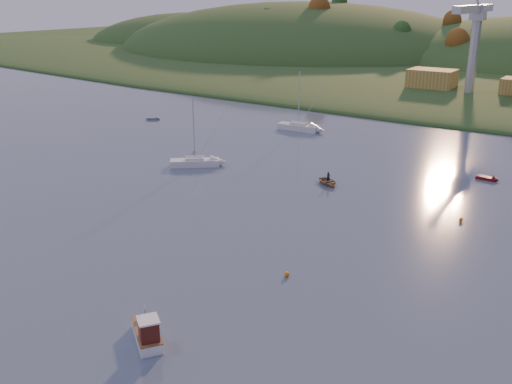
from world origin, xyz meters
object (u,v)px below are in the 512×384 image
Objects in this scene: sailboat_near at (195,162)px; red_tender at (490,179)px; fishing_boat at (146,329)px; canoe at (328,182)px; grey_dinghy at (155,119)px; sailboat_far at (298,126)px.

sailboat_near is 3.21× the size of red_tender.
fishing_boat is 41.55m from canoe.
sailboat_near is 2.74× the size of canoe.
sailboat_near reaches higher than fishing_boat.
fishing_boat is at bearing -77.54° from grey_dinghy.
sailboat_near is 30.04m from sailboat_far.
sailboat_near is 43.34m from red_tender.
canoe is 53.23m from grey_dinghy.
sailboat_far reaches higher than grey_dinghy.
fishing_boat is 1.76× the size of grey_dinghy.
sailboat_far is (0.97, 30.02, 0.05)m from sailboat_near.
sailboat_far reaches higher than canoe.
grey_dinghy is at bearing 103.89° from canoe.
fishing_boat is at bearing -138.47° from canoe.
red_tender is at bearing -21.43° from sailboat_far.
canoe reaches higher than red_tender.
canoe is at bearing -30.51° from sailboat_near.
sailboat_far is at bearing 166.39° from red_tender.
sailboat_near is at bearing -19.03° from fishing_boat.
grey_dinghy is (-29.81, -8.47, -0.51)m from sailboat_far.
red_tender is at bearing -17.36° from canoe.
fishing_boat is 0.47× the size of sailboat_far.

